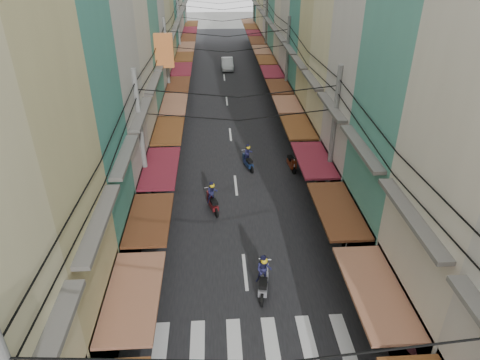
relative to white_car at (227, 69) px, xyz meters
name	(u,v)px	position (x,y,z in m)	size (l,w,h in m)	color
ground	(242,245)	(-0.48, -33.66, 0.00)	(160.00, 160.00, 0.00)	slate
road	(228,108)	(-0.48, -13.66, 0.01)	(10.00, 80.00, 0.02)	black
sidewalk_left	(156,110)	(-6.98, -13.66, 0.03)	(3.00, 80.00, 0.06)	gray
sidewalk_right	(298,107)	(6.02, -13.66, 0.03)	(3.00, 80.00, 0.06)	gray
crosswalk	(253,343)	(-0.48, -39.66, 0.03)	(7.55, 2.40, 0.01)	silver
building_row_right	(334,2)	(7.44, -17.21, 9.41)	(7.80, 68.98, 22.59)	#3A8071
utility_poles	(229,46)	(-0.48, -18.65, 6.59)	(10.20, 66.13, 8.20)	slate
white_car	(227,69)	(0.00, 0.00, 0.00)	(4.50, 1.77, 1.59)	silver
bicycle	(395,275)	(6.38, -36.27, 0.00)	(0.58, 1.53, 1.05)	black
moving_scooters	(249,205)	(0.07, -30.86, 0.56)	(5.68, 13.43, 1.98)	black
parked_scooters	(345,281)	(3.79, -37.02, 0.46)	(13.15, 15.61, 0.97)	black
pedestrians	(161,207)	(-4.63, -31.48, 1.03)	(12.50, 22.33, 2.17)	black
market_umbrella	(429,329)	(5.20, -41.24, 2.15)	(2.32, 2.32, 2.44)	#B2B2B7
traffic_sign	(349,227)	(4.30, -35.11, 1.93)	(0.10, 0.59, 2.68)	slate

